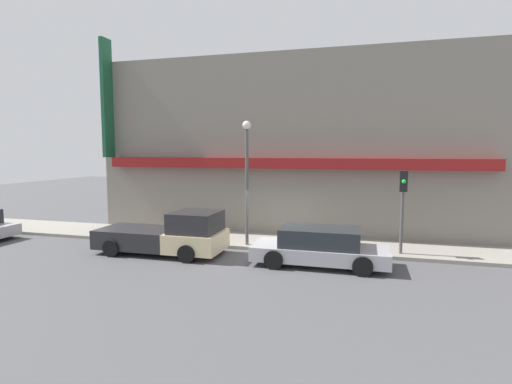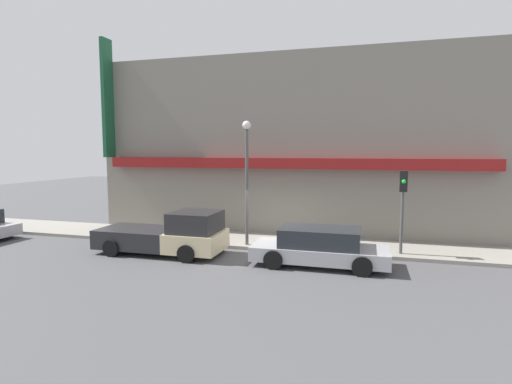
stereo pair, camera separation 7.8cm
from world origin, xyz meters
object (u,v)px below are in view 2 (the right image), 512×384
Objects in this scene: pickup_truck at (169,235)px; traffic_light at (403,197)px; parked_car at (320,247)px; fire_hydrant at (306,240)px; street_lamp at (247,168)px.

pickup_truck is 9.34m from traffic_light.
parked_car is 2.07m from fire_hydrant.
street_lamp is 6.34m from traffic_light.
fire_hydrant is 4.21m from traffic_light.
street_lamp is at bearing -178.94° from traffic_light.
fire_hydrant is (-0.81, 1.90, -0.21)m from parked_car.
parked_car is at bearing -147.18° from traffic_light.
traffic_light reaches higher than fire_hydrant.
parked_car is at bearing 1.65° from pickup_truck.
parked_car reaches higher than fire_hydrant.
parked_car is 7.42× the size of fire_hydrant.
street_lamp is at bearing 152.90° from parked_car.
traffic_light is at bearing 1.06° from street_lamp.
parked_car is 0.93× the size of street_lamp.
street_lamp is (-2.51, -0.12, 2.99)m from fire_hydrant.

